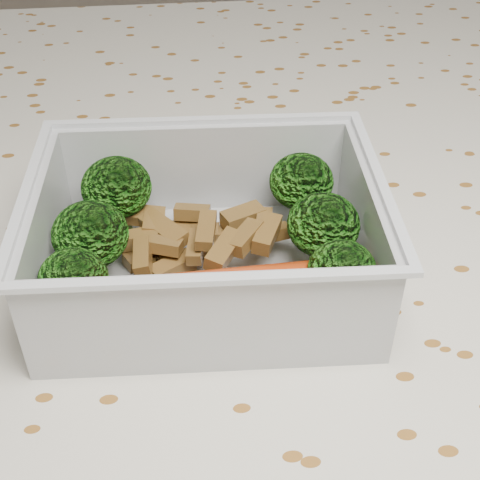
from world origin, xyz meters
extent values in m
cube|color=brown|center=(0.00, 0.00, 0.73)|extent=(1.40, 0.90, 0.04)
cube|color=beige|center=(0.00, 0.00, 0.75)|extent=(1.46, 0.96, 0.01)
cube|color=beige|center=(0.00, 0.48, 0.66)|extent=(1.46, 0.01, 0.18)
cube|color=silver|center=(-0.02, 0.00, 0.76)|extent=(0.19, 0.15, 0.00)
cube|color=silver|center=(-0.01, 0.07, 0.79)|extent=(0.19, 0.01, 0.06)
cube|color=silver|center=(-0.02, -0.07, 0.79)|extent=(0.19, 0.01, 0.06)
cube|color=silver|center=(0.07, 0.00, 0.79)|extent=(0.01, 0.13, 0.06)
cube|color=silver|center=(-0.11, 0.01, 0.79)|extent=(0.01, 0.13, 0.06)
cube|color=silver|center=(-0.01, 0.08, 0.82)|extent=(0.20, 0.01, 0.00)
cube|color=silver|center=(-0.02, -0.07, 0.82)|extent=(0.20, 0.01, 0.00)
cube|color=silver|center=(0.08, 0.00, 0.82)|extent=(0.01, 0.14, 0.00)
cube|color=silver|center=(-0.11, 0.01, 0.82)|extent=(0.01, 0.14, 0.00)
cylinder|color=#608C3F|center=(-0.07, 0.05, 0.77)|extent=(0.01, 0.01, 0.02)
ellipsoid|color=#307B19|center=(-0.07, 0.05, 0.79)|extent=(0.04, 0.04, 0.04)
cylinder|color=#608C3F|center=(0.04, 0.04, 0.77)|extent=(0.01, 0.01, 0.02)
ellipsoid|color=#307B19|center=(0.04, 0.04, 0.80)|extent=(0.04, 0.04, 0.03)
cylinder|color=#608C3F|center=(-0.08, 0.01, 0.77)|extent=(0.01, 0.01, 0.02)
ellipsoid|color=#307B19|center=(-0.08, 0.01, 0.79)|extent=(0.04, 0.04, 0.04)
cylinder|color=#608C3F|center=(0.05, 0.00, 0.77)|extent=(0.01, 0.01, 0.02)
ellipsoid|color=#307B19|center=(0.05, 0.00, 0.79)|extent=(0.04, 0.04, 0.04)
cylinder|color=#608C3F|center=(-0.09, -0.03, 0.77)|extent=(0.01, 0.01, 0.02)
ellipsoid|color=#307B19|center=(-0.09, -0.03, 0.80)|extent=(0.04, 0.04, 0.03)
cylinder|color=#608C3F|center=(0.05, -0.04, 0.77)|extent=(0.01, 0.01, 0.02)
ellipsoid|color=#307B19|center=(0.05, -0.04, 0.80)|extent=(0.04, 0.04, 0.03)
cube|color=brown|center=(-0.06, 0.02, 0.78)|extent=(0.03, 0.02, 0.01)
cube|color=brown|center=(-0.06, 0.03, 0.77)|extent=(0.02, 0.03, 0.01)
cube|color=brown|center=(-0.06, 0.04, 0.78)|extent=(0.02, 0.02, 0.01)
cube|color=brown|center=(-0.06, 0.00, 0.78)|extent=(0.01, 0.03, 0.01)
cube|color=brown|center=(-0.02, 0.03, 0.77)|extent=(0.01, 0.02, 0.01)
cube|color=brown|center=(-0.02, 0.01, 0.79)|extent=(0.02, 0.03, 0.01)
cube|color=brown|center=(-0.02, 0.04, 0.78)|extent=(0.02, 0.02, 0.01)
cube|color=brown|center=(-0.04, 0.02, 0.77)|extent=(0.03, 0.03, 0.01)
cube|color=brown|center=(0.00, 0.00, 0.79)|extent=(0.03, 0.03, 0.01)
cube|color=brown|center=(-0.05, 0.02, 0.77)|extent=(0.03, 0.03, 0.01)
cube|color=brown|center=(-0.04, 0.00, 0.77)|extent=(0.03, 0.02, 0.01)
cube|color=brown|center=(-0.04, 0.03, 0.78)|extent=(0.03, 0.04, 0.01)
cube|color=brown|center=(-0.02, 0.04, 0.77)|extent=(0.03, 0.02, 0.01)
cube|color=brown|center=(-0.04, 0.01, 0.78)|extent=(0.03, 0.02, 0.01)
cube|color=brown|center=(-0.01, -0.01, 0.79)|extent=(0.03, 0.03, 0.01)
cube|color=brown|center=(0.00, 0.04, 0.77)|extent=(0.03, 0.02, 0.01)
cube|color=brown|center=(0.02, 0.03, 0.78)|extent=(0.01, 0.03, 0.01)
cube|color=brown|center=(-0.02, 0.01, 0.78)|extent=(0.01, 0.03, 0.01)
cube|color=brown|center=(0.01, 0.04, 0.78)|extent=(0.03, 0.02, 0.01)
cube|color=brown|center=(-0.05, 0.04, 0.78)|extent=(0.02, 0.02, 0.01)
cube|color=brown|center=(0.02, 0.01, 0.79)|extent=(0.02, 0.03, 0.01)
cube|color=brown|center=(0.02, 0.02, 0.78)|extent=(0.03, 0.02, 0.01)
cylinder|color=red|center=(-0.02, -0.04, 0.78)|extent=(0.15, 0.03, 0.03)
sphere|color=red|center=(0.06, -0.04, 0.78)|extent=(0.03, 0.03, 0.03)
sphere|color=red|center=(-0.09, -0.04, 0.78)|extent=(0.03, 0.03, 0.03)
camera|label=1|loc=(-0.03, -0.30, 1.03)|focal=50.00mm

